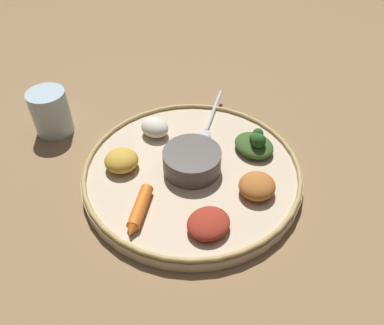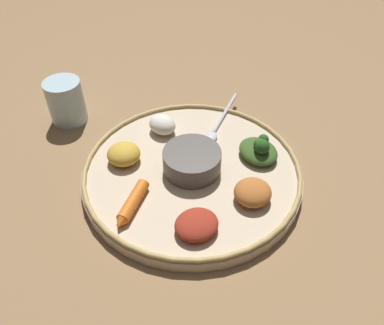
{
  "view_description": "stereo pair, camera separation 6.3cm",
  "coord_description": "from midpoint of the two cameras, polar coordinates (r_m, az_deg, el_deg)",
  "views": [
    {
      "loc": [
        0.32,
        0.32,
        0.47
      ],
      "look_at": [
        0.0,
        0.0,
        0.04
      ],
      "focal_mm": 35.73,
      "sensor_mm": 36.0,
      "label": 1
    },
    {
      "loc": [
        0.27,
        0.37,
        0.47
      ],
      "look_at": [
        0.0,
        0.0,
        0.04
      ],
      "focal_mm": 35.73,
      "sensor_mm": 36.0,
      "label": 2
    }
  ],
  "objects": [
    {
      "name": "ground_plane",
      "position": [
        0.65,
        2.75,
        -2.37
      ],
      "size": [
        2.4,
        2.4,
        0.0
      ],
      "primitive_type": "plane",
      "color": "olive"
    },
    {
      "name": "platter",
      "position": [
        0.64,
        2.78,
        -1.75
      ],
      "size": [
        0.37,
        0.37,
        0.02
      ],
      "primitive_type": "cylinder",
      "color": "#C6B293",
      "rests_on": "ground_plane"
    },
    {
      "name": "platter_rim",
      "position": [
        0.63,
        2.82,
        -0.92
      ],
      "size": [
        0.36,
        0.36,
        0.01
      ],
      "primitive_type": "torus",
      "color": "tan",
      "rests_on": "platter"
    },
    {
      "name": "center_bowl",
      "position": [
        0.62,
        2.88,
        0.23
      ],
      "size": [
        0.1,
        0.1,
        0.04
      ],
      "color": "#4C4742",
      "rests_on": "platter"
    },
    {
      "name": "spoon",
      "position": [
        0.72,
        6.33,
        5.52
      ],
      "size": [
        0.15,
        0.1,
        0.01
      ],
      "color": "silver",
      "rests_on": "platter"
    },
    {
      "name": "greens_pile",
      "position": [
        0.66,
        12.64,
        1.76
      ],
      "size": [
        0.07,
        0.08,
        0.04
      ],
      "color": "#385623",
      "rests_on": "platter"
    },
    {
      "name": "carrot_near_spoon",
      "position": [
        0.57,
        -5.93,
        -6.3
      ],
      "size": [
        0.08,
        0.07,
        0.02
      ],
      "color": "orange",
      "rests_on": "platter"
    },
    {
      "name": "mound_beet",
      "position": [
        0.55,
        4.0,
        -9.39
      ],
      "size": [
        0.07,
        0.06,
        0.02
      ],
      "primitive_type": "ellipsoid",
      "rotation": [
        0.0,
        0.0,
        6.17
      ],
      "color": "maroon",
      "rests_on": "platter"
    },
    {
      "name": "mound_rice_white",
      "position": [
        0.7,
        -1.9,
        5.56
      ],
      "size": [
        0.05,
        0.06,
        0.03
      ],
      "primitive_type": "ellipsoid",
      "rotation": [
        0.0,
        0.0,
        4.93
      ],
      "color": "silver",
      "rests_on": "platter"
    },
    {
      "name": "mound_chickpea",
      "position": [
        0.59,
        12.07,
        -4.53
      ],
      "size": [
        0.06,
        0.06,
        0.03
      ],
      "primitive_type": "ellipsoid",
      "rotation": [
        0.0,
        0.0,
        4.76
      ],
      "color": "#B2662D",
      "rests_on": "platter"
    },
    {
      "name": "mound_lentil_yellow",
      "position": [
        0.64,
        -7.45,
        1.14
      ],
      "size": [
        0.08,
        0.08,
        0.03
      ],
      "primitive_type": "ellipsoid",
      "rotation": [
        0.0,
        0.0,
        5.77
      ],
      "color": "gold",
      "rests_on": "platter"
    },
    {
      "name": "drinking_glass",
      "position": [
        0.78,
        -16.04,
        8.27
      ],
      "size": [
        0.07,
        0.07,
        0.09
      ],
      "color": "silver",
      "rests_on": "ground_plane"
    }
  ]
}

